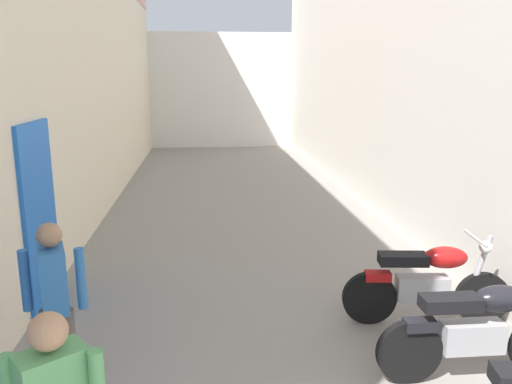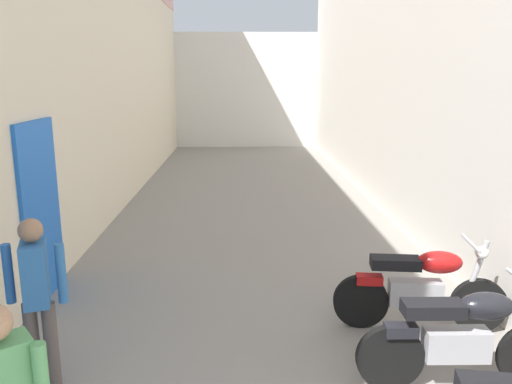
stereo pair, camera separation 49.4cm
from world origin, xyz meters
name	(u,v)px [view 2 (the right image)]	position (x,y,z in m)	size (l,w,h in m)	color
ground_plane	(254,242)	(0.00, 7.64, 0.00)	(35.28, 35.28, 0.00)	gray
building_right	(401,34)	(2.87, 9.64, 3.49)	(0.45, 19.28, 6.97)	beige
building_far_end	(246,90)	(0.00, 20.28, 2.14)	(8.34, 2.00, 4.28)	silver
motorcycle_third	(464,336)	(1.73, 3.52, 0.50)	(1.85, 0.58, 1.04)	black
motorcycle_fourth	(421,286)	(1.73, 4.60, 0.50)	(1.85, 0.58, 1.04)	black
pedestrian_mid_alley	(37,293)	(-1.95, 3.60, 0.92)	(0.52, 0.39, 1.57)	#564C47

